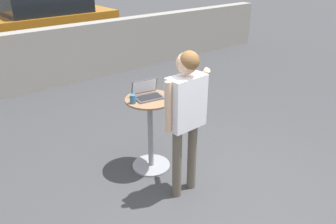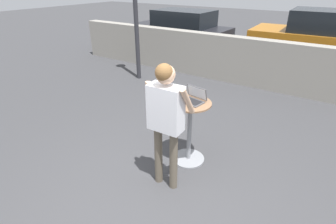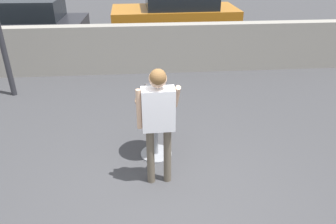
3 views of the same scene
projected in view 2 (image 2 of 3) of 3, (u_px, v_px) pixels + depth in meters
The scene contains 8 objects.
ground_plane at pixel (155, 210), 3.33m from camera, with size 50.00×50.00×0.00m, color #3D3D3F.
pavement_kerb at pixel (268, 65), 6.79m from camera, with size 12.94×0.35×1.26m.
cafe_table at pixel (189, 128), 4.01m from camera, with size 0.62×0.62×1.02m.
laptop at pixel (193, 98), 3.82m from camera, with size 0.39×0.33×0.21m.
coffee_mug at pixel (177, 95), 3.91m from camera, with size 0.11×0.07×0.11m.
standing_person at pixel (166, 112), 3.24m from camera, with size 0.58×0.40×1.78m.
parked_car_near_street at pixel (321, 39), 8.43m from camera, with size 4.26×2.11×1.78m.
parked_car_further_down at pixel (180, 30), 10.44m from camera, with size 4.06×1.93×1.56m.
Camera 2 is at (1.45, -1.92, 2.62)m, focal length 28.00 mm.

